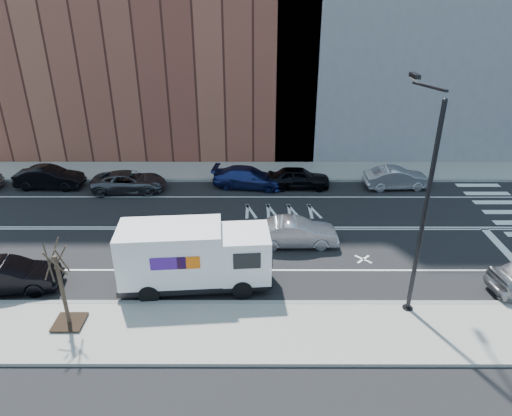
{
  "coord_description": "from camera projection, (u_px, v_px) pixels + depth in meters",
  "views": [
    {
      "loc": [
        0.58,
        -22.96,
        12.44
      ],
      "look_at": [
        0.55,
        -0.23,
        1.4
      ],
      "focal_mm": 32.0,
      "sensor_mm": 36.0,
      "label": 1
    }
  ],
  "objects": [
    {
      "name": "ground",
      "position": [
        246.0,
        228.0,
        26.09
      ],
      "size": [
        120.0,
        120.0,
        0.0
      ],
      "primitive_type": "plane",
      "color": "black",
      "rests_on": "ground"
    },
    {
      "name": "sidewalk_near",
      "position": [
        242.0,
        332.0,
        18.14
      ],
      "size": [
        44.0,
        3.6,
        0.15
      ],
      "primitive_type": "cube",
      "color": "gray",
      "rests_on": "ground"
    },
    {
      "name": "sidewalk_far",
      "position": [
        249.0,
        171.0,
        33.97
      ],
      "size": [
        44.0,
        3.6,
        0.15
      ],
      "primitive_type": "cube",
      "color": "gray",
      "rests_on": "ground"
    },
    {
      "name": "curb_near",
      "position": [
        243.0,
        303.0,
        19.76
      ],
      "size": [
        44.0,
        0.25,
        0.17
      ],
      "primitive_type": "cube",
      "color": "gray",
      "rests_on": "ground"
    },
    {
      "name": "curb_far",
      "position": [
        248.0,
        180.0,
        32.35
      ],
      "size": [
        44.0,
        0.25,
        0.17
      ],
      "primitive_type": "cube",
      "color": "gray",
      "rests_on": "ground"
    },
    {
      "name": "road_markings",
      "position": [
        246.0,
        228.0,
        26.09
      ],
      "size": [
        40.0,
        8.6,
        0.01
      ],
      "primitive_type": null,
      "color": "white",
      "rests_on": "ground"
    },
    {
      "name": "bldg_brick",
      "position": [
        146.0,
        8.0,
        35.33
      ],
      "size": [
        26.0,
        10.0,
        22.0
      ],
      "primitive_type": "cube",
      "color": "brown",
      "rests_on": "ground"
    },
    {
      "name": "streetlight",
      "position": [
        422.0,
        198.0,
        17.64
      ],
      "size": [
        0.44,
        4.02,
        9.34
      ],
      "color": "black",
      "rests_on": "ground"
    },
    {
      "name": "street_tree",
      "position": [
        64.0,
        297.0,
        17.91
      ],
      "size": [
        1.2,
        1.2,
        3.75
      ],
      "color": "black",
      "rests_on": "ground"
    },
    {
      "name": "fedex_van",
      "position": [
        193.0,
        256.0,
        20.35
      ],
      "size": [
        6.93,
        2.84,
        3.09
      ],
      "rotation": [
        0.0,
        0.0,
        0.08
      ],
      "color": "black",
      "rests_on": "ground"
    },
    {
      "name": "far_parked_b",
      "position": [
        49.0,
        178.0,
        31.07
      ],
      "size": [
        4.54,
        1.7,
        1.48
      ],
      "primitive_type": "imported",
      "rotation": [
        0.0,
        0.0,
        1.54
      ],
      "color": "black",
      "rests_on": "ground"
    },
    {
      "name": "far_parked_c",
      "position": [
        129.0,
        182.0,
        30.58
      ],
      "size": [
        4.98,
        2.52,
        1.35
      ],
      "primitive_type": "imported",
      "rotation": [
        0.0,
        0.0,
        1.63
      ],
      "color": "#45464C",
      "rests_on": "ground"
    },
    {
      "name": "far_parked_d",
      "position": [
        248.0,
        177.0,
        31.19
      ],
      "size": [
        5.06,
        2.61,
        1.4
      ],
      "primitive_type": "imported",
      "rotation": [
        0.0,
        0.0,
        1.43
      ],
      "color": "navy",
      "rests_on": "ground"
    },
    {
      "name": "far_parked_e",
      "position": [
        299.0,
        178.0,
        31.09
      ],
      "size": [
        4.27,
        1.79,
        1.44
      ],
      "primitive_type": "imported",
      "rotation": [
        0.0,
        0.0,
        1.55
      ],
      "color": "black",
      "rests_on": "ground"
    },
    {
      "name": "far_parked_f",
      "position": [
        397.0,
        178.0,
        31.02
      ],
      "size": [
        4.47,
        1.84,
        1.44
      ],
      "primitive_type": "imported",
      "rotation": [
        0.0,
        0.0,
        1.64
      ],
      "color": "#A9A8AD",
      "rests_on": "ground"
    },
    {
      "name": "driving_sedan",
      "position": [
        296.0,
        233.0,
        24.12
      ],
      "size": [
        4.47,
        1.68,
        1.46
      ],
      "primitive_type": "imported",
      "rotation": [
        0.0,
        0.0,
        1.6
      ],
      "color": "#AEAEB3",
      "rests_on": "ground"
    },
    {
      "name": "near_parked_rear_a",
      "position": [
        7.0,
        276.0,
        20.45
      ],
      "size": [
        4.68,
        2.13,
        1.49
      ],
      "primitive_type": "imported",
      "rotation": [
        0.0,
        0.0,
        1.7
      ],
      "color": "black",
      "rests_on": "ground"
    }
  ]
}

